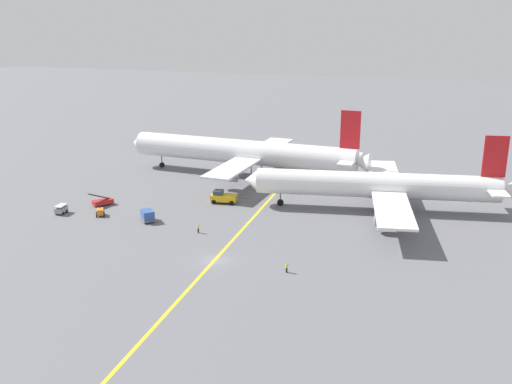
{
  "coord_description": "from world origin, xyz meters",
  "views": [
    {
      "loc": [
        33.02,
        -76.26,
        36.44
      ],
      "look_at": [
        -1.79,
        24.62,
        4.0
      ],
      "focal_mm": 40.18,
      "sensor_mm": 36.0,
      "label": 1
    }
  ],
  "objects_px": {
    "gse_container_dolly_flat": "(148,215)",
    "ground_crew_marshaller_foreground": "(198,228)",
    "pushback_tug": "(223,197)",
    "gse_belt_loader_portside": "(103,201)",
    "airliner_at_gate_left": "(244,152)",
    "airliner_being_pushed": "(379,186)",
    "ground_crew_wing_walker_right": "(287,267)",
    "gse_gpu_cart_small": "(100,212)",
    "gse_baggage_cart_trailing": "(61,209)"
  },
  "relations": [
    {
      "from": "gse_container_dolly_flat",
      "to": "ground_crew_marshaller_foreground",
      "type": "distance_m",
      "value": 11.68
    },
    {
      "from": "pushback_tug",
      "to": "gse_belt_loader_portside",
      "type": "distance_m",
      "value": 24.47
    },
    {
      "from": "pushback_tug",
      "to": "airliner_at_gate_left",
      "type": "bearing_deg",
      "value": 98.76
    },
    {
      "from": "airliner_being_pushed",
      "to": "ground_crew_wing_walker_right",
      "type": "bearing_deg",
      "value": -104.65
    },
    {
      "from": "ground_crew_wing_walker_right",
      "to": "ground_crew_marshaller_foreground",
      "type": "distance_m",
      "value": 22.2
    },
    {
      "from": "gse_container_dolly_flat",
      "to": "ground_crew_wing_walker_right",
      "type": "height_order",
      "value": "gse_container_dolly_flat"
    },
    {
      "from": "gse_gpu_cart_small",
      "to": "gse_baggage_cart_trailing",
      "type": "relative_size",
      "value": 0.91
    },
    {
      "from": "gse_gpu_cart_small",
      "to": "ground_crew_marshaller_foreground",
      "type": "relative_size",
      "value": 1.53
    },
    {
      "from": "ground_crew_wing_walker_right",
      "to": "gse_baggage_cart_trailing",
      "type": "bearing_deg",
      "value": 166.58
    },
    {
      "from": "pushback_tug",
      "to": "airliner_being_pushed",
      "type": "bearing_deg",
      "value": 10.48
    },
    {
      "from": "airliner_being_pushed",
      "to": "airliner_at_gate_left",
      "type": "bearing_deg",
      "value": 155.43
    },
    {
      "from": "airliner_being_pushed",
      "to": "ground_crew_wing_walker_right",
      "type": "xyz_separation_m",
      "value": [
        -8.87,
        -33.94,
        -4.21
      ]
    },
    {
      "from": "pushback_tug",
      "to": "gse_baggage_cart_trailing",
      "type": "height_order",
      "value": "pushback_tug"
    },
    {
      "from": "pushback_tug",
      "to": "gse_baggage_cart_trailing",
      "type": "distance_m",
      "value": 31.91
    },
    {
      "from": "gse_baggage_cart_trailing",
      "to": "ground_crew_wing_walker_right",
      "type": "xyz_separation_m",
      "value": [
        49.01,
        -11.69,
        -0.05
      ]
    },
    {
      "from": "ground_crew_marshaller_foreground",
      "to": "airliner_at_gate_left",
      "type": "bearing_deg",
      "value": 98.27
    },
    {
      "from": "gse_belt_loader_portside",
      "to": "gse_container_dolly_flat",
      "type": "bearing_deg",
      "value": -22.28
    },
    {
      "from": "airliner_at_gate_left",
      "to": "gse_belt_loader_portside",
      "type": "bearing_deg",
      "value": -122.05
    },
    {
      "from": "gse_belt_loader_portside",
      "to": "ground_crew_marshaller_foreground",
      "type": "bearing_deg",
      "value": -17.6
    },
    {
      "from": "gse_container_dolly_flat",
      "to": "gse_belt_loader_portside",
      "type": "xyz_separation_m",
      "value": [
        -13.44,
        5.51,
        -0.35
      ]
    },
    {
      "from": "airliner_being_pushed",
      "to": "ground_crew_marshaller_foreground",
      "type": "xyz_separation_m",
      "value": [
        -28.27,
        -23.15,
        -4.12
      ]
    },
    {
      "from": "airliner_at_gate_left",
      "to": "gse_gpu_cart_small",
      "type": "height_order",
      "value": "airliner_at_gate_left"
    },
    {
      "from": "airliner_being_pushed",
      "to": "ground_crew_wing_walker_right",
      "type": "distance_m",
      "value": 35.34
    },
    {
      "from": "gse_gpu_cart_small",
      "to": "gse_container_dolly_flat",
      "type": "xyz_separation_m",
      "value": [
        10.23,
        0.19,
        0.38
      ]
    },
    {
      "from": "airliner_at_gate_left",
      "to": "ground_crew_wing_walker_right",
      "type": "distance_m",
      "value": 55.63
    },
    {
      "from": "gse_container_dolly_flat",
      "to": "ground_crew_marshaller_foreground",
      "type": "bearing_deg",
      "value": -11.78
    },
    {
      "from": "gse_gpu_cart_small",
      "to": "ground_crew_marshaller_foreground",
      "type": "distance_m",
      "value": 21.77
    },
    {
      "from": "gse_belt_loader_portside",
      "to": "gse_baggage_cart_trailing",
      "type": "height_order",
      "value": "gse_belt_loader_portside"
    },
    {
      "from": "airliner_being_pushed",
      "to": "gse_container_dolly_flat",
      "type": "bearing_deg",
      "value": -152.39
    },
    {
      "from": "airliner_being_pushed",
      "to": "ground_crew_marshaller_foreground",
      "type": "distance_m",
      "value": 36.77
    },
    {
      "from": "gse_belt_loader_portside",
      "to": "airliner_at_gate_left",
      "type": "bearing_deg",
      "value": 57.95
    },
    {
      "from": "gse_belt_loader_portside",
      "to": "ground_crew_marshaller_foreground",
      "type": "height_order",
      "value": "gse_belt_loader_portside"
    },
    {
      "from": "airliner_at_gate_left",
      "to": "pushback_tug",
      "type": "distance_m",
      "value": 21.89
    },
    {
      "from": "gse_container_dolly_flat",
      "to": "gse_baggage_cart_trailing",
      "type": "distance_m",
      "value": 18.24
    },
    {
      "from": "airliner_at_gate_left",
      "to": "ground_crew_marshaller_foreground",
      "type": "xyz_separation_m",
      "value": [
        5.62,
        -38.64,
        -4.95
      ]
    },
    {
      "from": "gse_container_dolly_flat",
      "to": "pushback_tug",
      "type": "bearing_deg",
      "value": 59.01
    },
    {
      "from": "gse_gpu_cart_small",
      "to": "ground_crew_marshaller_foreground",
      "type": "bearing_deg",
      "value": -5.79
    },
    {
      "from": "airliner_at_gate_left",
      "to": "ground_crew_wing_walker_right",
      "type": "height_order",
      "value": "airliner_at_gate_left"
    },
    {
      "from": "ground_crew_marshaller_foreground",
      "to": "airliner_being_pushed",
      "type": "bearing_deg",
      "value": 39.31
    },
    {
      "from": "gse_belt_loader_portside",
      "to": "ground_crew_wing_walker_right",
      "type": "bearing_deg",
      "value": -22.88
    },
    {
      "from": "airliner_at_gate_left",
      "to": "pushback_tug",
      "type": "bearing_deg",
      "value": -81.24
    },
    {
      "from": "pushback_tug",
      "to": "gse_container_dolly_flat",
      "type": "distance_m",
      "value": 17.62
    },
    {
      "from": "airliner_being_pushed",
      "to": "ground_crew_marshaller_foreground",
      "type": "bearing_deg",
      "value": -140.69
    },
    {
      "from": "airliner_being_pushed",
      "to": "gse_baggage_cart_trailing",
      "type": "height_order",
      "value": "airliner_being_pushed"
    },
    {
      "from": "airliner_being_pushed",
      "to": "pushback_tug",
      "type": "distance_m",
      "value": 31.38
    },
    {
      "from": "airliner_at_gate_left",
      "to": "ground_crew_wing_walker_right",
      "type": "relative_size",
      "value": 38.74
    },
    {
      "from": "airliner_at_gate_left",
      "to": "gse_baggage_cart_trailing",
      "type": "relative_size",
      "value": 20.95
    },
    {
      "from": "gse_baggage_cart_trailing",
      "to": "ground_crew_marshaller_foreground",
      "type": "relative_size",
      "value": 1.68
    },
    {
      "from": "ground_crew_wing_walker_right",
      "to": "gse_gpu_cart_small",
      "type": "bearing_deg",
      "value": 162.44
    },
    {
      "from": "pushback_tug",
      "to": "gse_container_dolly_flat",
      "type": "xyz_separation_m",
      "value": [
        -9.07,
        -15.1,
        -0.07
      ]
    }
  ]
}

